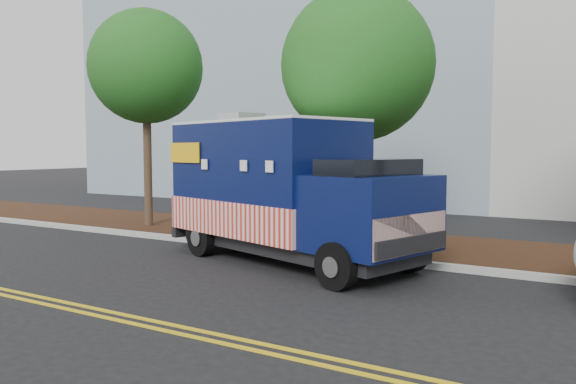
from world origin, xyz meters
The scene contains 9 objects.
ground centered at (0.00, 0.00, 0.00)m, with size 120.00×120.00×0.00m, color black.
curb centered at (0.00, 1.40, 0.07)m, with size 120.00×0.18×0.15m, color #9E9E99.
mulch_strip centered at (0.00, 3.50, 0.07)m, with size 120.00×4.00×0.15m, color black.
centerline_near centered at (0.00, -4.45, 0.01)m, with size 120.00×0.10×0.01m, color gold.
centerline_far centered at (0.00, -4.70, 0.01)m, with size 120.00×0.10×0.01m, color gold.
tree_a centered at (-6.76, 2.65, 5.20)m, with size 3.60×3.60×7.02m.
tree_b centered at (0.02, 3.77, 4.89)m, with size 4.18×4.18×6.99m.
sign_post centered at (-2.32, 1.55, 1.20)m, with size 0.06×0.06×2.40m, color #473828.
food_truck centered at (-0.40, 0.55, 1.58)m, with size 7.02×4.24×3.49m.
Camera 1 is at (6.33, -10.55, 2.59)m, focal length 35.00 mm.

